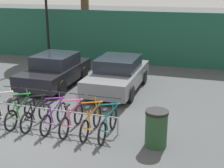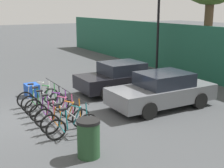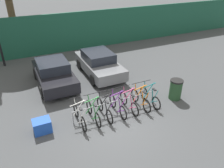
# 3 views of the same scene
# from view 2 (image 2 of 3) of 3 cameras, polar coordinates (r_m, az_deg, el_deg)

# --- Properties ---
(ground_plane) EXTENTS (120.00, 120.00, 0.00)m
(ground_plane) POSITION_cam_2_polar(r_m,az_deg,el_deg) (11.61, -13.91, -5.96)
(ground_plane) COLOR #424447
(hoarding_wall) EXTENTS (36.00, 0.16, 2.91)m
(hoarding_wall) POSITION_cam_2_polar(r_m,az_deg,el_deg) (16.41, 19.57, 4.68)
(hoarding_wall) COLOR #19513D
(hoarding_wall) RESTS_ON ground
(bike_rack) EXTENTS (4.07, 0.04, 0.57)m
(bike_rack) POSITION_cam_2_polar(r_m,az_deg,el_deg) (11.19, -10.04, -3.85)
(bike_rack) COLOR gray
(bike_rack) RESTS_ON ground
(bicycle_white) EXTENTS (0.68, 1.71, 1.05)m
(bicycle_white) POSITION_cam_2_polar(r_m,az_deg,el_deg) (12.80, -13.34, -2.28)
(bicycle_white) COLOR black
(bicycle_white) RESTS_ON ground
(bicycle_green) EXTENTS (0.68, 1.71, 1.05)m
(bicycle_green) POSITION_cam_2_polar(r_m,az_deg,el_deg) (12.23, -12.50, -2.99)
(bicycle_green) COLOR black
(bicycle_green) RESTS_ON ground
(bicycle_black) EXTENTS (0.68, 1.71, 1.05)m
(bicycle_black) POSITION_cam_2_polar(r_m,az_deg,el_deg) (11.74, -11.73, -3.66)
(bicycle_black) COLOR black
(bicycle_black) RESTS_ON ground
(bicycle_purple) EXTENTS (0.68, 1.71, 1.05)m
(bicycle_purple) POSITION_cam_2_polar(r_m,az_deg,el_deg) (11.16, -10.69, -4.55)
(bicycle_purple) COLOR black
(bicycle_purple) RESTS_ON ground
(bicycle_pink) EXTENTS (0.68, 1.71, 1.05)m
(bicycle_pink) POSITION_cam_2_polar(r_m,az_deg,el_deg) (10.63, -9.64, -5.44)
(bicycle_pink) COLOR black
(bicycle_pink) RESTS_ON ground
(bicycle_orange) EXTENTS (0.68, 1.71, 1.05)m
(bicycle_orange) POSITION_cam_2_polar(r_m,az_deg,el_deg) (10.08, -8.40, -6.49)
(bicycle_orange) COLOR black
(bicycle_orange) RESTS_ON ground
(bicycle_teal) EXTENTS (0.68, 1.71, 1.05)m
(bicycle_teal) POSITION_cam_2_polar(r_m,az_deg,el_deg) (9.62, -7.24, -7.46)
(bicycle_teal) COLOR black
(bicycle_teal) RESTS_ON ground
(car_black) EXTENTS (1.91, 3.98, 1.40)m
(car_black) POSITION_cam_2_polar(r_m,az_deg,el_deg) (14.43, 1.54, 1.21)
(car_black) COLOR black
(car_black) RESTS_ON ground
(car_grey) EXTENTS (1.91, 4.23, 1.40)m
(car_grey) POSITION_cam_2_polar(r_m,az_deg,el_deg) (12.34, 9.13, -1.17)
(car_grey) COLOR slate
(car_grey) RESTS_ON ground
(lamp_post) EXTENTS (0.24, 0.44, 6.76)m
(lamp_post) POSITION_cam_2_polar(r_m,az_deg,el_deg) (18.41, 8.53, 13.40)
(lamp_post) COLOR black
(lamp_post) RESTS_ON ground
(trash_bin) EXTENTS (0.63, 0.63, 1.03)m
(trash_bin) POSITION_cam_2_polar(r_m,az_deg,el_deg) (8.32, -4.31, -9.88)
(trash_bin) COLOR #234728
(trash_bin) RESTS_ON ground
(cargo_crate) EXTENTS (0.70, 0.56, 0.55)m
(cargo_crate) POSITION_cam_2_polar(r_m,az_deg,el_deg) (14.28, -14.43, -1.08)
(cargo_crate) COLOR blue
(cargo_crate) RESTS_ON ground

